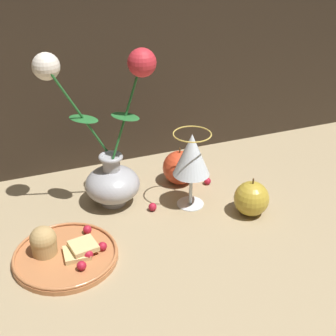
% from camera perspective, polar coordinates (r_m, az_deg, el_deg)
% --- Properties ---
extents(ground_plane, '(2.40, 2.40, 0.00)m').
position_cam_1_polar(ground_plane, '(1.06, -1.89, -5.18)').
color(ground_plane, '#9E8966').
rests_on(ground_plane, ground).
extents(vase, '(0.24, 0.12, 0.35)m').
position_cam_1_polar(vase, '(1.03, -7.06, 1.07)').
color(vase, '#A3A3A8').
rests_on(vase, ground_plane).
extents(plate_with_pastries, '(0.20, 0.20, 0.07)m').
position_cam_1_polar(plate_with_pastries, '(0.94, -12.79, -9.93)').
color(plate_with_pastries, '#B77042').
rests_on(plate_with_pastries, ground_plane).
extents(wine_glass, '(0.08, 0.08, 0.18)m').
position_cam_1_polar(wine_glass, '(1.02, 2.90, 1.37)').
color(wine_glass, silver).
rests_on(wine_glass, ground_plane).
extents(apple_beside_vase, '(0.08, 0.08, 0.09)m').
position_cam_1_polar(apple_beside_vase, '(1.04, 10.14, -3.69)').
color(apple_beside_vase, '#B2932D').
rests_on(apple_beside_vase, ground_plane).
extents(apple_near_glass, '(0.08, 0.08, 0.10)m').
position_cam_1_polar(apple_near_glass, '(1.14, 1.42, 0.06)').
color(apple_near_glass, '#D14223').
rests_on(apple_near_glass, ground_plane).
extents(berry_near_plate, '(0.02, 0.02, 0.02)m').
position_cam_1_polar(berry_near_plate, '(1.15, 4.82, -1.61)').
color(berry_near_plate, '#AD192D').
rests_on(berry_near_plate, ground_plane).
extents(berry_front_center, '(0.02, 0.02, 0.02)m').
position_cam_1_polar(berry_front_center, '(1.05, -1.98, -4.86)').
color(berry_front_center, '#AD192D').
rests_on(berry_front_center, ground_plane).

